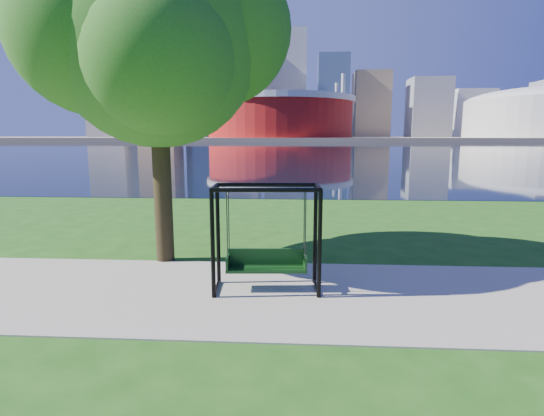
{
  "coord_description": "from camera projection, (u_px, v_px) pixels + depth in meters",
  "views": [
    {
      "loc": [
        0.51,
        -8.33,
        3.06
      ],
      "look_at": [
        -0.0,
        0.0,
        1.63
      ],
      "focal_mm": 28.0,
      "sensor_mm": 36.0,
      "label": 1
    }
  ],
  "objects": [
    {
      "name": "skyline",
      "position": [
        293.0,
        91.0,
        317.17
      ],
      "size": [
        392.0,
        66.0,
        96.5
      ],
      "color": "gray",
      "rests_on": "far_bank"
    },
    {
      "name": "far_bank",
      "position": [
        298.0,
        138.0,
        309.62
      ],
      "size": [
        900.0,
        228.0,
        2.0
      ],
      "primitive_type": "cube",
      "color": "#937F60",
      "rests_on": "ground"
    },
    {
      "name": "ground",
      "position": [
        272.0,
        286.0,
        8.75
      ],
      "size": [
        900.0,
        900.0,
        0.0
      ],
      "primitive_type": "plane",
      "color": "#1E5114",
      "rests_on": "ground"
    },
    {
      "name": "park_tree",
      "position": [
        154.0,
        37.0,
        9.67
      ],
      "size": [
        6.13,
        5.54,
        7.61
      ],
      "color": "black",
      "rests_on": "ground"
    },
    {
      "name": "path",
      "position": [
        271.0,
        294.0,
        8.25
      ],
      "size": [
        120.0,
        4.0,
        0.03
      ],
      "primitive_type": "cube",
      "color": "#9E937F",
      "rests_on": "ground"
    },
    {
      "name": "swing",
      "position": [
        266.0,
        241.0,
        8.3
      ],
      "size": [
        2.12,
        1.02,
        2.12
      ],
      "rotation": [
        0.0,
        0.0,
        0.06
      ],
      "color": "black",
      "rests_on": "ground"
    },
    {
      "name": "stadium",
      "position": [
        280.0,
        115.0,
        238.14
      ],
      "size": [
        83.0,
        83.0,
        32.0
      ],
      "color": "maroon",
      "rests_on": "far_bank"
    },
    {
      "name": "river",
      "position": [
        296.0,
        148.0,
        109.09
      ],
      "size": [
        900.0,
        180.0,
        0.02
      ],
      "primitive_type": "cube",
      "color": "black",
      "rests_on": "ground"
    }
  ]
}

